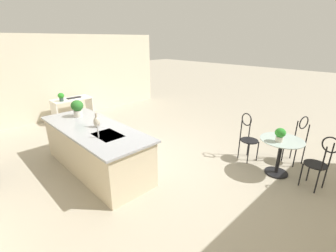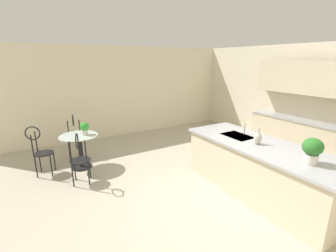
{
  "view_description": "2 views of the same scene",
  "coord_description": "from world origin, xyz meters",
  "px_view_note": "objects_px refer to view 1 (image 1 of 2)",
  "views": [
    {
      "loc": [
        -3.78,
        2.78,
        2.54
      ],
      "look_at": [
        -0.91,
        -0.02,
        1.04
      ],
      "focal_mm": 24.93,
      "sensor_mm": 36.0,
      "label": 1
    },
    {
      "loc": [
        2.7,
        -2.43,
        2.29
      ],
      "look_at": [
        -1.62,
        0.14,
        0.88
      ],
      "focal_mm": 25.18,
      "sensor_mm": 36.0,
      "label": 2
    }
  ],
  "objects_px": {
    "chair_near_window": "(248,135)",
    "keyboard": "(74,98)",
    "chair_by_island": "(320,160)",
    "potted_plant_on_desk": "(61,96)",
    "bistro_table": "(280,153)",
    "potted_plant_counter_far": "(77,107)",
    "chair_toward_desk": "(298,138)",
    "writing_desk": "(72,106)",
    "potted_plant_on_table": "(280,134)",
    "vase_on_counter": "(97,122)"
  },
  "relations": [
    {
      "from": "chair_near_window",
      "to": "keyboard",
      "type": "height_order",
      "value": "chair_near_window"
    },
    {
      "from": "chair_by_island",
      "to": "potted_plant_on_desk",
      "type": "bearing_deg",
      "value": 15.61
    },
    {
      "from": "bistro_table",
      "to": "potted_plant_on_desk",
      "type": "xyz_separation_m",
      "value": [
        5.92,
        1.86,
        0.44
      ]
    },
    {
      "from": "potted_plant_counter_far",
      "to": "chair_near_window",
      "type": "bearing_deg",
      "value": -137.74
    },
    {
      "from": "chair_toward_desk",
      "to": "keyboard",
      "type": "relative_size",
      "value": 2.37
    },
    {
      "from": "chair_by_island",
      "to": "chair_toward_desk",
      "type": "height_order",
      "value": "same"
    },
    {
      "from": "chair_by_island",
      "to": "writing_desk",
      "type": "distance_m",
      "value": 6.88
    },
    {
      "from": "chair_toward_desk",
      "to": "potted_plant_on_table",
      "type": "bearing_deg",
      "value": 85.22
    },
    {
      "from": "potted_plant_on_table",
      "to": "potted_plant_counter_far",
      "type": "xyz_separation_m",
      "value": [
        3.53,
        2.25,
        0.24
      ]
    },
    {
      "from": "potted_plant_on_table",
      "to": "bistro_table",
      "type": "bearing_deg",
      "value": -93.37
    },
    {
      "from": "potted_plant_on_table",
      "to": "potted_plant_on_desk",
      "type": "xyz_separation_m",
      "value": [
        5.91,
        1.72,
        -0.01
      ]
    },
    {
      "from": "keyboard",
      "to": "chair_by_island",
      "type": "bearing_deg",
      "value": -168.31
    },
    {
      "from": "vase_on_counter",
      "to": "keyboard",
      "type": "bearing_deg",
      "value": -16.28
    },
    {
      "from": "bistro_table",
      "to": "vase_on_counter",
      "type": "bearing_deg",
      "value": 42.43
    },
    {
      "from": "potted_plant_on_table",
      "to": "potted_plant_counter_far",
      "type": "distance_m",
      "value": 4.19
    },
    {
      "from": "keyboard",
      "to": "potted_plant_on_table",
      "type": "height_order",
      "value": "potted_plant_on_table"
    },
    {
      "from": "writing_desk",
      "to": "keyboard",
      "type": "bearing_deg",
      "value": -78.69
    },
    {
      "from": "writing_desk",
      "to": "keyboard",
      "type": "relative_size",
      "value": 2.73
    },
    {
      "from": "writing_desk",
      "to": "potted_plant_on_table",
      "type": "relative_size",
      "value": 4.48
    },
    {
      "from": "keyboard",
      "to": "chair_near_window",
      "type": "bearing_deg",
      "value": -163.65
    },
    {
      "from": "chair_near_window",
      "to": "keyboard",
      "type": "xyz_separation_m",
      "value": [
        5.3,
        1.56,
        0.18
      ]
    },
    {
      "from": "bistro_table",
      "to": "chair_by_island",
      "type": "bearing_deg",
      "value": 178.41
    },
    {
      "from": "chair_near_window",
      "to": "chair_by_island",
      "type": "bearing_deg",
      "value": 173.58
    },
    {
      "from": "chair_toward_desk",
      "to": "writing_desk",
      "type": "height_order",
      "value": "chair_toward_desk"
    },
    {
      "from": "bistro_table",
      "to": "potted_plant_counter_far",
      "type": "height_order",
      "value": "potted_plant_counter_far"
    },
    {
      "from": "chair_by_island",
      "to": "keyboard",
      "type": "distance_m",
      "value": 6.88
    },
    {
      "from": "chair_toward_desk",
      "to": "writing_desk",
      "type": "relative_size",
      "value": 0.87
    },
    {
      "from": "chair_by_island",
      "to": "potted_plant_on_desk",
      "type": "distance_m",
      "value": 6.86
    },
    {
      "from": "chair_near_window",
      "to": "chair_toward_desk",
      "type": "height_order",
      "value": "same"
    },
    {
      "from": "bistro_table",
      "to": "chair_by_island",
      "type": "xyz_separation_m",
      "value": [
        -0.68,
        0.02,
        0.13
      ]
    },
    {
      "from": "bistro_table",
      "to": "writing_desk",
      "type": "xyz_separation_m",
      "value": [
        6.04,
        1.51,
        0.06
      ]
    },
    {
      "from": "writing_desk",
      "to": "potted_plant_counter_far",
      "type": "xyz_separation_m",
      "value": [
        -2.5,
        0.87,
        0.62
      ]
    },
    {
      "from": "potted_plant_on_desk",
      "to": "chair_near_window",
      "type": "bearing_deg",
      "value": -158.76
    },
    {
      "from": "chair_by_island",
      "to": "keyboard",
      "type": "height_order",
      "value": "chair_by_island"
    },
    {
      "from": "bistro_table",
      "to": "keyboard",
      "type": "bearing_deg",
      "value": 13.13
    },
    {
      "from": "keyboard",
      "to": "potted_plant_counter_far",
      "type": "distance_m",
      "value": 2.73
    },
    {
      "from": "chair_near_window",
      "to": "potted_plant_on_table",
      "type": "xyz_separation_m",
      "value": [
        -0.75,
        0.28,
        0.32
      ]
    },
    {
      "from": "chair_near_window",
      "to": "potted_plant_on_desk",
      "type": "bearing_deg",
      "value": 21.24
    },
    {
      "from": "keyboard",
      "to": "potted_plant_on_table",
      "type": "xyz_separation_m",
      "value": [
        -6.05,
        -1.27,
        0.14
      ]
    },
    {
      "from": "bistro_table",
      "to": "vase_on_counter",
      "type": "xyz_separation_m",
      "value": [
        2.64,
        2.41,
        0.58
      ]
    },
    {
      "from": "potted_plant_on_table",
      "to": "chair_by_island",
      "type": "bearing_deg",
      "value": -170.05
    },
    {
      "from": "potted_plant_on_table",
      "to": "potted_plant_on_desk",
      "type": "height_order",
      "value": "potted_plant_on_table"
    },
    {
      "from": "chair_by_island",
      "to": "writing_desk",
      "type": "relative_size",
      "value": 0.87
    },
    {
      "from": "keyboard",
      "to": "potted_plant_counter_far",
      "type": "height_order",
      "value": "potted_plant_counter_far"
    },
    {
      "from": "writing_desk",
      "to": "keyboard",
      "type": "height_order",
      "value": "keyboard"
    },
    {
      "from": "chair_toward_desk",
      "to": "bistro_table",
      "type": "bearing_deg",
      "value": 84.95
    },
    {
      "from": "potted_plant_on_table",
      "to": "potted_plant_counter_far",
      "type": "bearing_deg",
      "value": 32.46
    },
    {
      "from": "potted_plant_on_table",
      "to": "vase_on_counter",
      "type": "xyz_separation_m",
      "value": [
        2.63,
        2.27,
        0.14
      ]
    },
    {
      "from": "potted_plant_on_desk",
      "to": "keyboard",
      "type": "bearing_deg",
      "value": -72.72
    },
    {
      "from": "keyboard",
      "to": "potted_plant_on_desk",
      "type": "height_order",
      "value": "potted_plant_on_desk"
    }
  ]
}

